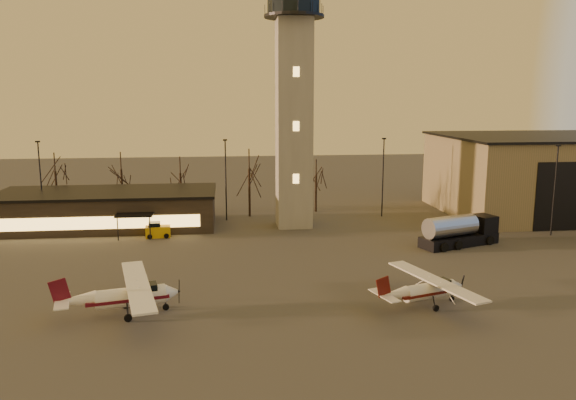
{
  "coord_description": "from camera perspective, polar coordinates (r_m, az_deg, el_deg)",
  "views": [
    {
      "loc": [
        -8.19,
        -35.22,
        15.36
      ],
      "look_at": [
        -2.65,
        13.0,
        6.33
      ],
      "focal_mm": 35.0,
      "sensor_mm": 36.0,
      "label": 1
    }
  ],
  "objects": [
    {
      "name": "light_poles",
      "position": [
        67.53,
        0.91,
        2.06
      ],
      "size": [
        58.5,
        12.25,
        10.14
      ],
      "color": "black",
      "rests_on": "ground"
    },
    {
      "name": "hangar",
      "position": [
        82.73,
        25.82,
        2.39
      ],
      "size": [
        30.6,
        20.6,
        10.3
      ],
      "color": "#877558",
      "rests_on": "ground"
    },
    {
      "name": "cessna_rear",
      "position": [
        42.01,
        -15.49,
        -9.71
      ],
      "size": [
        9.27,
        11.63,
        3.2
      ],
      "rotation": [
        0.0,
        0.0,
        0.22
      ],
      "color": "white",
      "rests_on": "ground"
    },
    {
      "name": "fuel_truck",
      "position": [
        61.07,
        16.97,
        -3.26
      ],
      "size": [
        9.08,
        5.27,
        3.25
      ],
      "rotation": [
        0.0,
        0.0,
        0.34
      ],
      "color": "black",
      "rests_on": "ground"
    },
    {
      "name": "tree_row",
      "position": [
        75.17,
        -10.73,
        3.15
      ],
      "size": [
        37.2,
        9.2,
        8.8
      ],
      "color": "black",
      "rests_on": "ground"
    },
    {
      "name": "terminal",
      "position": [
        69.86,
        -17.83,
        -0.87
      ],
      "size": [
        25.4,
        12.2,
        4.3
      ],
      "color": "black",
      "rests_on": "ground"
    },
    {
      "name": "cessna_front",
      "position": [
        43.51,
        14.3,
        -9.13
      ],
      "size": [
        8.2,
        10.11,
        2.82
      ],
      "rotation": [
        0.0,
        0.0,
        0.3
      ],
      "color": "silver",
      "rests_on": "ground"
    },
    {
      "name": "service_cart",
      "position": [
        63.61,
        -13.11,
        -3.12
      ],
      "size": [
        2.79,
        1.91,
        1.69
      ],
      "rotation": [
        0.0,
        0.0,
        0.09
      ],
      "color": "gold",
      "rests_on": "ground"
    },
    {
      "name": "ground",
      "position": [
        39.29,
        6.16,
        -12.55
      ],
      "size": [
        220.0,
        220.0,
        0.0
      ],
      "primitive_type": "plane",
      "color": "#3F3D3A",
      "rests_on": "ground"
    },
    {
      "name": "control_tower",
      "position": [
        65.74,
        0.61,
        11.37
      ],
      "size": [
        6.8,
        6.8,
        32.6
      ],
      "color": "gray",
      "rests_on": "ground"
    }
  ]
}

